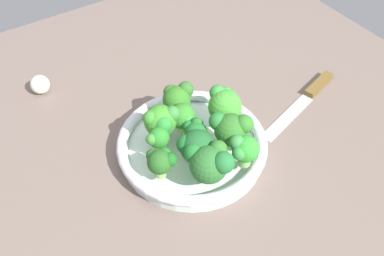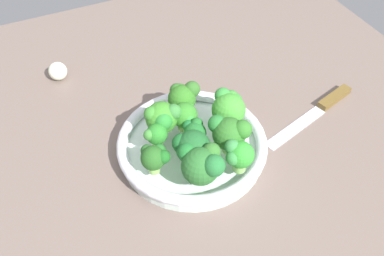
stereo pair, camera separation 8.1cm
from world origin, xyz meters
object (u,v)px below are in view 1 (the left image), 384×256
Objects in this scene: broccoli_floret_7 at (195,131)px; broccoli_floret_0 at (161,121)px; knife at (308,96)px; broccoli_floret_4 at (158,139)px; broccoli_floret_5 at (183,117)px; broccoli_floret_1 at (212,163)px; broccoli_floret_2 at (196,147)px; garlic_bulb at (40,84)px; broccoli_floret_6 at (225,104)px; broccoli_floret_9 at (231,129)px; broccoli_floret_3 at (177,98)px; broccoli_floret_10 at (244,149)px; broccoli_floret_8 at (161,161)px; bowl at (192,145)px.

broccoli_floret_0 is at bearing -46.68° from broccoli_floret_7.
broccoli_floret_4 is at bearing -2.10° from knife.
broccoli_floret_5 is at bearing -90.07° from broccoli_floret_7.
broccoli_floret_1 is at bearing 113.74° from broccoli_floret_4.
broccoli_floret_2 reaches higher than garlic_bulb.
broccoli_floret_2 is at bearing 127.26° from broccoli_floret_4.
broccoli_floret_1 reaches higher than broccoli_floret_5.
broccoli_floret_9 is (3.48, 6.64, 0.80)cm from broccoli_floret_6.
broccoli_floret_3 is 18.35cm from broccoli_floret_10.
broccoli_floret_1 is at bearing 139.79° from broccoli_floret_8.
broccoli_floret_10 reaches higher than broccoli_floret_5.
broccoli_floret_1 is 9.21cm from broccoli_floret_7.
broccoli_floret_0 is 0.91× the size of broccoli_floret_9.
knife is at bearing 172.84° from broccoli_floret_0.
broccoli_floret_1 is 1.32× the size of broccoli_floret_4.
broccoli_floret_10 is at bearing 143.94° from broccoli_floret_2.
broccoli_floret_0 reaches higher than broccoli_floret_8.
bowl is 5.06× the size of broccoli_floret_4.
broccoli_floret_8 is 14.87cm from broccoli_floret_10.
broccoli_floret_7 is at bearing -104.86° from broccoli_floret_1.
broccoli_floret_7 is 0.21× the size of knife.
broccoli_floret_2 is 0.89× the size of broccoli_floret_9.
broccoli_floret_2 reaches higher than knife.
broccoli_floret_10 is at bearing 82.91° from broccoli_floret_9.
broccoli_floret_0 is 13.25cm from broccoli_floret_9.
broccoli_floret_2 is 0.94× the size of broccoli_floret_6.
broccoli_floret_2 is 13.77cm from broccoli_floret_3.
broccoli_floret_6 is 1.75× the size of garlic_bulb.
broccoli_floret_1 is 1.26× the size of broccoli_floret_5.
broccoli_floret_2 is at bearing 57.67° from broccoli_floret_7.
broccoli_floret_9 is at bearing 177.21° from broccoli_floret_2.
bowl is at bearing 118.85° from garlic_bulb.
broccoli_floret_5 is 0.92× the size of broccoli_floret_10.
broccoli_floret_6 is (-15.41, -0.48, 0.44)cm from broccoli_floret_4.
bowl is 3.93× the size of broccoli_floret_6.
broccoli_floret_9 is at bearing 120.86° from garlic_bulb.
broccoli_floret_9 is (-14.14, 1.40, 1.31)cm from broccoli_floret_8.
broccoli_floret_2 is at bearing -36.06° from broccoli_floret_10.
broccoli_floret_1 is 15.42cm from broccoli_floret_6.
broccoli_floret_1 reaches higher than broccoli_floret_0.
broccoli_floret_5 is at bearing -160.62° from broccoli_floret_4.
bowl is at bearing -48.45° from broccoli_floret_9.
broccoli_floret_6 is (-8.39, -1.10, 6.07)cm from bowl.
broccoli_floret_0 is 36.67cm from knife.
broccoli_floret_10 is at bearing 108.13° from broccoli_floret_5.
broccoli_floret_8 is at bearing 18.25° from broccoli_floret_7.
knife is (-22.58, 1.87, -7.58)cm from broccoli_floret_6.
broccoli_floret_5 is at bearing -60.19° from broccoli_floret_9.
broccoli_floret_10 is (0.58, 4.69, -0.94)cm from broccoli_floret_9.
broccoli_floret_8 is at bearing 38.14° from broccoli_floret_5.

